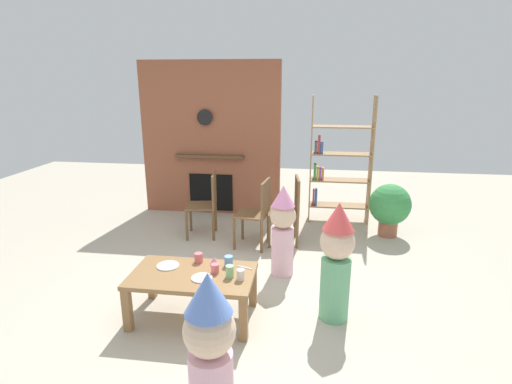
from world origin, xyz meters
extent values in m
plane|color=#BCB29E|center=(0.00, 0.00, 0.00)|extent=(12.00, 12.00, 0.00)
cube|color=#935138|center=(-0.87, 2.60, 1.20)|extent=(2.20, 0.18, 2.40)
cube|color=black|center=(-0.87, 2.50, 0.35)|extent=(0.70, 0.02, 0.60)
cube|color=brown|center=(-0.87, 2.46, 0.95)|extent=(1.10, 0.10, 0.04)
cylinder|color=black|center=(-0.93, 2.48, 1.55)|extent=(0.24, 0.04, 0.24)
cube|color=#9E7A51|center=(0.71, 2.40, 0.95)|extent=(0.02, 0.28, 1.90)
cube|color=#9E7A51|center=(1.59, 2.40, 0.95)|extent=(0.02, 0.28, 1.90)
cube|color=#9E7A51|center=(1.15, 2.40, 0.25)|extent=(0.86, 0.28, 0.02)
cube|color=#9E7A51|center=(1.15, 2.40, 0.65)|extent=(0.86, 0.28, 0.02)
cube|color=#9E7A51|center=(1.15, 2.40, 1.05)|extent=(0.86, 0.28, 0.02)
cube|color=#9E7A51|center=(1.15, 2.40, 1.45)|extent=(0.86, 0.28, 0.02)
cube|color=#B23333|center=(0.77, 2.40, 0.37)|extent=(0.02, 0.20, 0.22)
cube|color=#3359A5|center=(0.81, 2.40, 0.37)|extent=(0.04, 0.20, 0.23)
cube|color=#3F8C4C|center=(0.78, 2.40, 0.78)|extent=(0.04, 0.20, 0.24)
cube|color=gold|center=(0.82, 2.40, 0.75)|extent=(0.03, 0.20, 0.18)
cube|color=#8C4C99|center=(0.86, 2.40, 0.75)|extent=(0.03, 0.20, 0.18)
cube|color=#D87F3F|center=(0.90, 2.40, 0.74)|extent=(0.03, 0.20, 0.17)
cube|color=#4C4C51|center=(0.78, 2.40, 1.15)|extent=(0.04, 0.20, 0.18)
cube|color=#B23333|center=(0.82, 2.40, 1.19)|extent=(0.03, 0.20, 0.25)
cube|color=#3359A5|center=(0.86, 2.40, 1.14)|extent=(0.04, 0.20, 0.16)
cube|color=olive|center=(-0.32, -0.42, 0.42)|extent=(1.11, 0.64, 0.04)
cube|color=olive|center=(-0.83, -0.70, 0.20)|extent=(0.07, 0.07, 0.40)
cube|color=olive|center=(0.19, -0.70, 0.20)|extent=(0.07, 0.07, 0.40)
cube|color=olive|center=(-0.83, -0.15, 0.20)|extent=(0.07, 0.07, 0.40)
cube|color=olive|center=(0.19, -0.15, 0.20)|extent=(0.07, 0.07, 0.40)
cylinder|color=#8CD18C|center=(0.03, -0.44, 0.50)|extent=(0.07, 0.07, 0.11)
cylinder|color=#E5666B|center=(-0.12, -0.38, 0.49)|extent=(0.07, 0.07, 0.09)
cylinder|color=#E5666B|center=(-0.32, -0.19, 0.49)|extent=(0.08, 0.08, 0.09)
cylinder|color=silver|center=(0.13, -0.47, 0.49)|extent=(0.07, 0.07, 0.10)
cylinder|color=#669EE0|center=(-0.02, -0.23, 0.49)|extent=(0.08, 0.08, 0.10)
cylinder|color=white|center=(-0.58, -0.32, 0.45)|extent=(0.21, 0.21, 0.01)
cylinder|color=white|center=(-0.21, -0.50, 0.45)|extent=(0.19, 0.19, 0.01)
cone|color=pink|center=(-0.16, -0.21, 0.48)|extent=(0.10, 0.10, 0.08)
cube|color=silver|center=(0.13, -0.25, 0.45)|extent=(0.15, 0.07, 0.01)
sphere|color=beige|center=(0.16, -1.65, 0.75)|extent=(0.31, 0.31, 0.31)
cone|color=#668CE5|center=(0.16, -1.65, 0.99)|extent=(0.28, 0.28, 0.25)
cylinder|color=#66B27F|center=(0.96, -0.25, 0.30)|extent=(0.27, 0.27, 0.60)
sphere|color=beige|center=(0.96, -0.25, 0.75)|extent=(0.31, 0.31, 0.31)
cone|color=#EA4C4C|center=(0.96, -0.25, 0.99)|extent=(0.28, 0.28, 0.25)
cylinder|color=#EAB2C6|center=(0.43, 0.54, 0.28)|extent=(0.25, 0.25, 0.55)
sphere|color=beige|center=(0.43, 0.54, 0.70)|extent=(0.29, 0.29, 0.29)
cone|color=pink|center=(0.43, 0.54, 0.92)|extent=(0.26, 0.26, 0.23)
cube|color=brown|center=(-0.77, 1.53, 0.44)|extent=(0.45, 0.45, 0.02)
cube|color=brown|center=(-0.59, 1.55, 0.68)|extent=(0.09, 0.40, 0.45)
cylinder|color=brown|center=(-0.97, 1.68, 0.21)|extent=(0.04, 0.04, 0.43)
cylinder|color=brown|center=(-0.92, 1.32, 0.21)|extent=(0.04, 0.04, 0.43)
cylinder|color=brown|center=(-0.62, 1.73, 0.21)|extent=(0.04, 0.04, 0.43)
cylinder|color=brown|center=(-0.56, 1.37, 0.21)|extent=(0.04, 0.04, 0.43)
cube|color=brown|center=(-0.03, 1.27, 0.44)|extent=(0.45, 0.45, 0.02)
cube|color=brown|center=(0.16, 1.25, 0.68)|extent=(0.08, 0.40, 0.45)
cylinder|color=brown|center=(-0.18, 1.47, 0.21)|extent=(0.04, 0.04, 0.43)
cylinder|color=brown|center=(-0.23, 1.12, 0.21)|extent=(0.04, 0.04, 0.43)
cylinder|color=brown|center=(0.17, 1.43, 0.21)|extent=(0.04, 0.04, 0.43)
cylinder|color=brown|center=(0.13, 1.07, 0.21)|extent=(0.04, 0.04, 0.43)
cube|color=brown|center=(0.36, 1.43, 0.44)|extent=(0.45, 0.45, 0.02)
cube|color=brown|center=(0.55, 1.45, 0.68)|extent=(0.08, 0.40, 0.45)
cylinder|color=brown|center=(0.16, 1.58, 0.21)|extent=(0.04, 0.04, 0.43)
cylinder|color=brown|center=(0.21, 1.23, 0.21)|extent=(0.04, 0.04, 0.43)
cylinder|color=brown|center=(0.52, 1.63, 0.21)|extent=(0.04, 0.04, 0.43)
cylinder|color=brown|center=(0.57, 1.27, 0.21)|extent=(0.04, 0.04, 0.43)
cylinder|color=#9E5B42|center=(1.81, 1.89, 0.11)|extent=(0.26, 0.26, 0.22)
sphere|color=#3A914A|center=(1.81, 1.89, 0.46)|extent=(0.57, 0.57, 0.57)
camera|label=1|loc=(0.70, -3.59, 2.15)|focal=28.20mm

